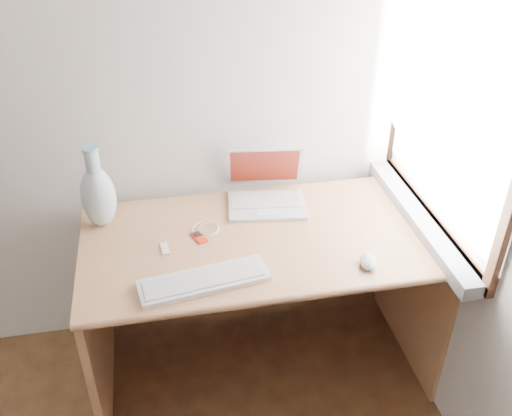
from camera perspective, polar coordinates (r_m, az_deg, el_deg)
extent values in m
cube|color=white|center=(2.27, 19.30, 10.33)|extent=(0.01, 0.90, 1.00)
cube|color=gray|center=(2.48, 15.94, -0.97)|extent=(0.10, 0.96, 0.06)
cube|color=white|center=(2.22, 17.70, 11.00)|extent=(0.02, 0.84, 0.92)
cube|color=tan|center=(2.32, 0.73, -3.10)|extent=(1.46, 0.73, 0.03)
cube|color=tan|center=(2.56, -15.57, -11.77)|extent=(0.03, 0.69, 0.74)
cube|color=tan|center=(2.77, 15.50, -7.77)|extent=(0.03, 0.69, 0.74)
cube|color=tan|center=(2.76, -0.76, -3.31)|extent=(1.40, 0.03, 0.50)
cube|color=silver|center=(2.48, 1.07, 0.25)|extent=(0.36, 0.27, 0.02)
cube|color=white|center=(2.48, 1.07, 0.44)|extent=(0.31, 0.17, 0.00)
cube|color=silver|center=(2.52, 0.56, 3.77)|extent=(0.34, 0.13, 0.21)
cube|color=maroon|center=(2.52, 0.56, 3.77)|extent=(0.31, 0.11, 0.18)
cube|color=white|center=(2.09, -5.23, -7.25)|extent=(0.49, 0.21, 0.02)
cube|color=white|center=(2.08, -5.24, -7.00)|extent=(0.45, 0.17, 0.00)
ellipsoid|color=silver|center=(2.19, 11.20, -5.25)|extent=(0.08, 0.12, 0.04)
cube|color=red|center=(2.31, -5.70, -2.94)|extent=(0.06, 0.09, 0.01)
cube|color=black|center=(2.31, -5.71, -2.86)|extent=(0.04, 0.04, 0.00)
torus|color=white|center=(2.35, -5.04, -2.10)|extent=(0.11, 0.11, 0.01)
cube|color=white|center=(2.27, -9.12, -4.02)|extent=(0.04, 0.08, 0.01)
ellipsoid|color=silver|center=(2.39, -15.47, 1.03)|extent=(0.14, 0.14, 0.27)
cylinder|color=silver|center=(2.31, -16.07, 4.50)|extent=(0.06, 0.06, 0.11)
cylinder|color=#82BDD0|center=(2.29, -16.28, 5.68)|extent=(0.06, 0.06, 0.01)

